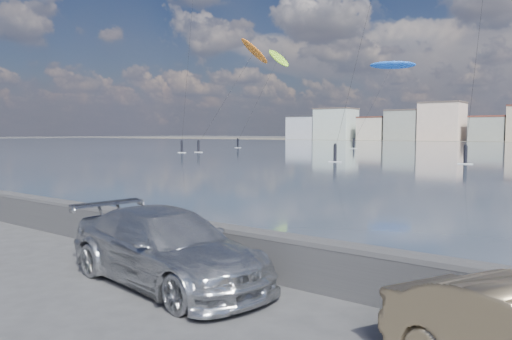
{
  "coord_description": "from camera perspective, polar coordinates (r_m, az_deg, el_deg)",
  "views": [
    {
      "loc": [
        8.48,
        -5.65,
        3.12
      ],
      "look_at": [
        1.0,
        4.0,
        2.2
      ],
      "focal_mm": 35.0,
      "sensor_mm": 36.0,
      "label": 1
    }
  ],
  "objects": [
    {
      "name": "kitesurfer_8",
      "position": [
        110.68,
        15.32,
        11.4
      ],
      "size": [
        9.69,
        16.85,
        18.31
      ],
      "color": "blue",
      "rests_on": "ground"
    },
    {
      "name": "kitesurfer_12",
      "position": [
        110.91,
        2.49,
        12.47
      ],
      "size": [
        7.42,
        14.36,
        22.05
      ],
      "color": "#8CD826",
      "rests_on": "ground"
    },
    {
      "name": "ground",
      "position": [
        10.65,
        -18.19,
        -12.94
      ],
      "size": [
        700.0,
        700.0,
        0.0
      ],
      "primitive_type": "plane",
      "color": "#333335",
      "rests_on": "ground"
    },
    {
      "name": "kitesurfer_16",
      "position": [
        88.06,
        -0.29,
        13.18
      ],
      "size": [
        3.4,
        16.27,
        19.25
      ],
      "color": "orange",
      "rests_on": "ground"
    },
    {
      "name": "car_silver",
      "position": [
        10.55,
        -10.16,
        -8.67
      ],
      "size": [
        5.48,
        2.81,
        1.52
      ],
      "primitive_type": "imported",
      "rotation": [
        0.0,
        0.0,
        1.44
      ],
      "color": "#B1B3B9",
      "rests_on": "ground"
    },
    {
      "name": "seawall",
      "position": [
        12.17,
        -7.56,
        -7.77
      ],
      "size": [
        400.0,
        0.36,
        1.08
      ],
      "color": "#28282B",
      "rests_on": "ground"
    }
  ]
}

